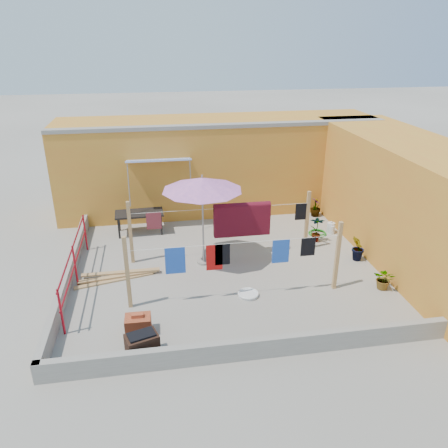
{
  "coord_description": "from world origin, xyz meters",
  "views": [
    {
      "loc": [
        -1.75,
        -10.21,
        5.84
      ],
      "look_at": [
        -0.01,
        0.3,
        1.2
      ],
      "focal_mm": 35.0,
      "sensor_mm": 36.0,
      "label": 1
    }
  ],
  "objects_px": {
    "green_hose": "(318,233)",
    "white_basin": "(248,294)",
    "patio_umbrella": "(202,185)",
    "water_jug_a": "(331,229)",
    "brick_stack": "(138,324)",
    "water_jug_b": "(331,228)",
    "brazier": "(142,346)",
    "plant_back_a": "(224,224)",
    "outdoor_table": "(139,214)"
  },
  "relations": [
    {
      "from": "brick_stack",
      "to": "water_jug_b",
      "type": "height_order",
      "value": "brick_stack"
    },
    {
      "from": "outdoor_table",
      "to": "green_hose",
      "type": "height_order",
      "value": "outdoor_table"
    },
    {
      "from": "plant_back_a",
      "to": "water_jug_a",
      "type": "bearing_deg",
      "value": -7.33
    },
    {
      "from": "brazier",
      "to": "water_jug_a",
      "type": "height_order",
      "value": "brazier"
    },
    {
      "from": "patio_umbrella",
      "to": "water_jug_a",
      "type": "xyz_separation_m",
      "value": [
        4.25,
        1.27,
        -2.14
      ]
    },
    {
      "from": "green_hose",
      "to": "white_basin",
      "type": "bearing_deg",
      "value": -133.16
    },
    {
      "from": "brick_stack",
      "to": "plant_back_a",
      "type": "relative_size",
      "value": 0.76
    },
    {
      "from": "patio_umbrella",
      "to": "water_jug_a",
      "type": "distance_m",
      "value": 4.93
    },
    {
      "from": "white_basin",
      "to": "green_hose",
      "type": "relative_size",
      "value": 0.9
    },
    {
      "from": "white_basin",
      "to": "brazier",
      "type": "bearing_deg",
      "value": -144.36
    },
    {
      "from": "brick_stack",
      "to": "plant_back_a",
      "type": "distance_m",
      "value": 5.26
    },
    {
      "from": "outdoor_table",
      "to": "brazier",
      "type": "bearing_deg",
      "value": -88.98
    },
    {
      "from": "outdoor_table",
      "to": "water_jug_a",
      "type": "distance_m",
      "value": 6.12
    },
    {
      "from": "patio_umbrella",
      "to": "brazier",
      "type": "distance_m",
      "value": 4.48
    },
    {
      "from": "water_jug_b",
      "to": "brazier",
      "type": "bearing_deg",
      "value": -139.82
    },
    {
      "from": "patio_umbrella",
      "to": "water_jug_b",
      "type": "bearing_deg",
      "value": 17.44
    },
    {
      "from": "water_jug_b",
      "to": "plant_back_a",
      "type": "relative_size",
      "value": 0.53
    },
    {
      "from": "patio_umbrella",
      "to": "brazier",
      "type": "bearing_deg",
      "value": -114.3
    },
    {
      "from": "brazier",
      "to": "green_hose",
      "type": "height_order",
      "value": "brazier"
    },
    {
      "from": "brick_stack",
      "to": "patio_umbrella",
      "type": "bearing_deg",
      "value": 58.61
    },
    {
      "from": "brazier",
      "to": "water_jug_b",
      "type": "distance_m",
      "value": 7.73
    },
    {
      "from": "green_hose",
      "to": "plant_back_a",
      "type": "relative_size",
      "value": 0.8
    },
    {
      "from": "brick_stack",
      "to": "plant_back_a",
      "type": "height_order",
      "value": "plant_back_a"
    },
    {
      "from": "brazier",
      "to": "green_hose",
      "type": "distance_m",
      "value": 7.35
    },
    {
      "from": "outdoor_table",
      "to": "water_jug_b",
      "type": "relative_size",
      "value": 3.99
    },
    {
      "from": "outdoor_table",
      "to": "green_hose",
      "type": "bearing_deg",
      "value": -10.52
    },
    {
      "from": "green_hose",
      "to": "water_jug_a",
      "type": "bearing_deg",
      "value": -1.63
    },
    {
      "from": "brazier",
      "to": "white_basin",
      "type": "height_order",
      "value": "brazier"
    },
    {
      "from": "white_basin",
      "to": "green_hose",
      "type": "height_order",
      "value": "white_basin"
    },
    {
      "from": "brazier",
      "to": "white_basin",
      "type": "distance_m",
      "value": 3.1
    },
    {
      "from": "patio_umbrella",
      "to": "water_jug_b",
      "type": "height_order",
      "value": "patio_umbrella"
    },
    {
      "from": "outdoor_table",
      "to": "brick_stack",
      "type": "bearing_deg",
      "value": -89.89
    },
    {
      "from": "water_jug_a",
      "to": "water_jug_b",
      "type": "bearing_deg",
      "value": 90.0
    },
    {
      "from": "patio_umbrella",
      "to": "white_basin",
      "type": "height_order",
      "value": "patio_umbrella"
    },
    {
      "from": "water_jug_b",
      "to": "green_hose",
      "type": "height_order",
      "value": "water_jug_b"
    },
    {
      "from": "brazier",
      "to": "white_basin",
      "type": "bearing_deg",
      "value": 35.64
    },
    {
      "from": "brick_stack",
      "to": "water_jug_b",
      "type": "bearing_deg",
      "value": 34.96
    },
    {
      "from": "brick_stack",
      "to": "water_jug_a",
      "type": "relative_size",
      "value": 1.73
    },
    {
      "from": "outdoor_table",
      "to": "brick_stack",
      "type": "xyz_separation_m",
      "value": [
        0.01,
        -5.17,
        -0.43
      ]
    },
    {
      "from": "brick_stack",
      "to": "white_basin",
      "type": "relative_size",
      "value": 1.06
    },
    {
      "from": "patio_umbrella",
      "to": "white_basin",
      "type": "xyz_separation_m",
      "value": [
        0.86,
        -1.85,
        -2.24
      ]
    },
    {
      "from": "white_basin",
      "to": "water_jug_b",
      "type": "height_order",
      "value": "water_jug_b"
    },
    {
      "from": "patio_umbrella",
      "to": "outdoor_table",
      "type": "distance_m",
      "value": 3.34
    },
    {
      "from": "outdoor_table",
      "to": "green_hose",
      "type": "distance_m",
      "value": 5.68
    },
    {
      "from": "brick_stack",
      "to": "brazier",
      "type": "bearing_deg",
      "value": -83.09
    },
    {
      "from": "white_basin",
      "to": "outdoor_table",
      "type": "bearing_deg",
      "value": 122.12
    },
    {
      "from": "patio_umbrella",
      "to": "outdoor_table",
      "type": "xyz_separation_m",
      "value": [
        -1.75,
        2.32,
        -1.65
      ]
    },
    {
      "from": "green_hose",
      "to": "brick_stack",
      "type": "bearing_deg",
      "value": -143.24
    },
    {
      "from": "outdoor_table",
      "to": "water_jug_b",
      "type": "height_order",
      "value": "outdoor_table"
    },
    {
      "from": "brazier",
      "to": "water_jug_a",
      "type": "xyz_separation_m",
      "value": [
        5.9,
        4.92,
        -0.13
      ]
    }
  ]
}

